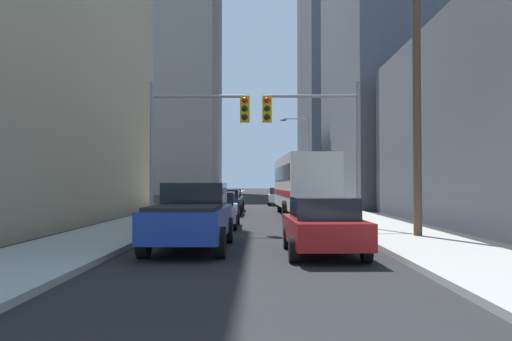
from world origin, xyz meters
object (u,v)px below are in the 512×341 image
Objects in this scene: city_bus at (303,183)px; sedan_navy at (226,202)px; traffic_signal_near_right at (316,130)px; traffic_signal_near_left at (195,130)px; pickup_truck_blue at (191,217)px; sedan_silver at (216,210)px; sedan_red at (323,226)px; sedan_green at (230,199)px; sedan_white at (279,196)px.

sedan_navy is (-4.53, 0.78, -1.16)m from city_bus.
traffic_signal_near_left is at bearing 180.00° from traffic_signal_near_right.
pickup_truck_blue is 1.28× the size of sedan_silver.
sedan_red is 1.01× the size of sedan_green.
pickup_truck_blue is 7.22m from sedan_silver.
sedan_white is at bearing 79.88° from traffic_signal_near_left.
traffic_signal_near_left is at bearing 96.28° from pickup_truck_blue.
sedan_red is at bearing -78.05° from sedan_navy.
sedan_silver is (0.09, 7.22, -0.16)m from pickup_truck_blue.
city_bus is at bearing 73.79° from pickup_truck_blue.
traffic_signal_near_left is at bearing -120.39° from sedan_silver.
sedan_silver is (-3.54, 8.49, 0.00)m from sedan_red.
sedan_green is at bearing 90.58° from sedan_navy.
traffic_signal_near_right is (4.90, -0.00, -0.00)m from traffic_signal_near_left.
sedan_silver is 23.08m from sedan_white.
sedan_green is at bearing 90.30° from pickup_truck_blue.
sedan_navy and sedan_white have the same top height.
city_bus is at bearing 87.11° from sedan_red.
traffic_signal_near_left is at bearing -92.04° from sedan_green.
city_bus is at bearing -9.77° from sedan_navy.
sedan_navy is 10.72m from traffic_signal_near_left.
city_bus is 1.93× the size of traffic_signal_near_right.
sedan_green is at bearing 87.96° from traffic_signal_near_left.
sedan_white is 24.30m from traffic_signal_near_right.
sedan_red and sedan_navy have the same top height.
traffic_signal_near_right is at bearing -91.36° from city_bus.
sedan_silver is at bearing -89.07° from sedan_navy.
city_bus reaches higher than sedan_green.
sedan_white is 0.70× the size of traffic_signal_near_left.
city_bus is 9.64m from traffic_signal_near_right.
sedan_navy is 0.70× the size of traffic_signal_near_right.
sedan_red is at bearing -90.02° from sedan_white.
sedan_green is (-4.58, 5.90, -1.16)m from city_bus.
sedan_red is 9.02m from traffic_signal_near_left.
sedan_navy is 5.12m from sedan_green.
sedan_navy is at bearing 90.93° from sedan_silver.
traffic_signal_near_right is at bearing -88.56° from sedan_white.
sedan_white is (-0.83, 14.67, -1.16)m from city_bus.
sedan_navy is at bearing 170.23° from city_bus.
sedan_navy is 14.37m from sedan_white.
sedan_red is at bearing -80.58° from sedan_green.
sedan_silver is at bearing 163.07° from traffic_signal_near_right.
city_bus is 16.69m from sedan_red.
city_bus is at bearing 61.42° from traffic_signal_near_left.
traffic_signal_near_left is at bearing 120.65° from sedan_red.
sedan_navy is at bearing 112.91° from traffic_signal_near_right.
sedan_silver is 1.00× the size of sedan_white.
city_bus is 2.72× the size of sedan_red.
traffic_signal_near_left reaches higher than sedan_navy.
pickup_truck_blue is at bearing 160.69° from sedan_red.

